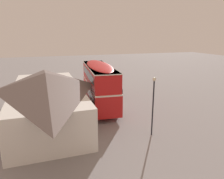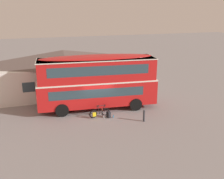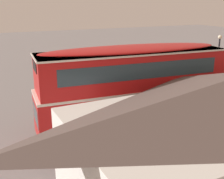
# 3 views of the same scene
# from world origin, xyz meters

# --- Properties ---
(ground_plane) EXTENTS (120.00, 120.00, 0.00)m
(ground_plane) POSITION_xyz_m (0.00, 0.00, 0.00)
(ground_plane) COLOR gray
(double_decker_bus) EXTENTS (10.44, 3.43, 4.79)m
(double_decker_bus) POSITION_xyz_m (0.27, 0.78, 2.64)
(double_decker_bus) COLOR black
(double_decker_bus) RESTS_ON ground
(touring_bicycle) EXTENTS (1.75, 0.63, 1.02)m
(touring_bicycle) POSITION_xyz_m (-0.15, -1.15, 0.37)
(touring_bicycle) COLOR black
(touring_bicycle) RESTS_ON ground
(backpack_on_ground) EXTENTS (0.36, 0.38, 0.56)m
(backpack_on_ground) POSITION_xyz_m (0.60, -1.50, 0.29)
(backpack_on_ground) COLOR black
(backpack_on_ground) RESTS_ON ground
(water_bottle_clear_plastic) EXTENTS (0.08, 0.08, 0.25)m
(water_bottle_clear_plastic) POSITION_xyz_m (0.20, -1.46, 0.11)
(water_bottle_clear_plastic) COLOR silver
(water_bottle_clear_plastic) RESTS_ON ground
(water_bottle_blue_sports) EXTENTS (0.07, 0.07, 0.26)m
(water_bottle_blue_sports) POSITION_xyz_m (0.96, -1.63, 0.12)
(water_bottle_blue_sports) COLOR #338CBF
(water_bottle_blue_sports) RESTS_ON ground
(pub_building) EXTENTS (14.87, 6.45, 4.49)m
(pub_building) POSITION_xyz_m (-1.91, 6.42, 2.29)
(pub_building) COLOR silver
(pub_building) RESTS_ON ground
(street_lamp) EXTENTS (0.28, 0.28, 4.74)m
(street_lamp) POSITION_xyz_m (-7.98, -1.34, 2.92)
(street_lamp) COLOR black
(street_lamp) RESTS_ON ground
(kerb_bollard) EXTENTS (0.16, 0.16, 0.97)m
(kerb_bollard) POSITION_xyz_m (3.06, -3.05, 0.50)
(kerb_bollard) COLOR #333338
(kerb_bollard) RESTS_ON ground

